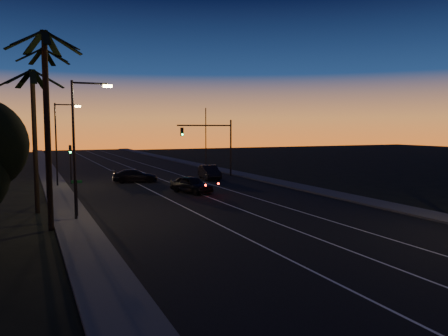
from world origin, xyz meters
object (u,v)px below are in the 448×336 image
signal_mast (213,138)px  cross_car (135,176)px  lead_car (191,184)px  right_car (209,172)px

signal_mast → cross_car: signal_mast is taller
lead_car → cross_car: (-2.95, 9.99, -0.07)m
lead_car → right_car: size_ratio=1.06×
signal_mast → cross_car: size_ratio=1.35×
right_car → cross_car: right_car is taller
lead_car → signal_mast: bearing=58.3°
right_car → cross_car: size_ratio=0.98×
signal_mast → lead_car: 14.10m
signal_mast → lead_car: (-7.10, -11.52, -3.98)m
signal_mast → lead_car: bearing=-121.7°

